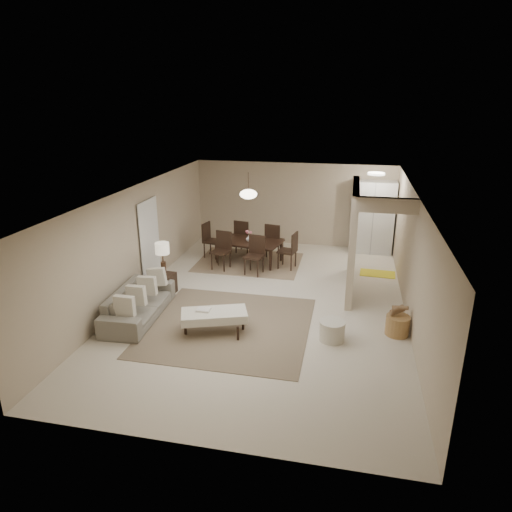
% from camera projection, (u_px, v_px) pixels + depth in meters
% --- Properties ---
extents(floor, '(9.00, 9.00, 0.00)m').
position_uv_depth(floor, '(266.00, 303.00, 10.16)').
color(floor, beige).
rests_on(floor, ground).
extents(ceiling, '(9.00, 9.00, 0.00)m').
position_uv_depth(ceiling, '(266.00, 193.00, 9.33)').
color(ceiling, white).
rests_on(ceiling, back_wall).
extents(back_wall, '(6.00, 0.00, 6.00)m').
position_uv_depth(back_wall, '(294.00, 204.00, 13.90)').
color(back_wall, '#BAA58C').
rests_on(back_wall, floor).
extents(left_wall, '(0.00, 9.00, 9.00)m').
position_uv_depth(left_wall, '(136.00, 242.00, 10.33)').
color(left_wall, '#BAA58C').
rests_on(left_wall, floor).
extents(right_wall, '(0.00, 9.00, 9.00)m').
position_uv_depth(right_wall, '(413.00, 260.00, 9.16)').
color(right_wall, '#BAA58C').
rests_on(right_wall, floor).
extents(partition, '(0.15, 2.50, 2.50)m').
position_uv_depth(partition, '(352.00, 239.00, 10.54)').
color(partition, '#BAA58C').
rests_on(partition, floor).
extents(doorway, '(0.04, 0.90, 2.04)m').
position_uv_depth(doorway, '(149.00, 243.00, 10.96)').
color(doorway, black).
rests_on(doorway, floor).
extents(pantry_cabinet, '(1.20, 0.55, 2.10)m').
position_uv_depth(pantry_cabinet, '(373.00, 217.00, 13.18)').
color(pantry_cabinet, silver).
rests_on(pantry_cabinet, floor).
extents(flush_light, '(0.44, 0.44, 0.05)m').
position_uv_depth(flush_light, '(376.00, 174.00, 11.84)').
color(flush_light, white).
rests_on(flush_light, ceiling).
extents(living_rug, '(3.20, 3.20, 0.01)m').
position_uv_depth(living_rug, '(229.00, 326.00, 9.15)').
color(living_rug, brown).
rests_on(living_rug, floor).
extents(sofa, '(2.20, 0.96, 0.63)m').
position_uv_depth(sofa, '(139.00, 303.00, 9.43)').
color(sofa, slate).
rests_on(sofa, floor).
extents(ottoman_bench, '(1.37, 0.97, 0.45)m').
position_uv_depth(ottoman_bench, '(214.00, 316.00, 8.80)').
color(ottoman_bench, beige).
rests_on(ottoman_bench, living_rug).
extents(side_table, '(0.47, 0.47, 0.49)m').
position_uv_depth(side_table, '(165.00, 284.00, 10.59)').
color(side_table, black).
rests_on(side_table, floor).
extents(table_lamp, '(0.32, 0.32, 0.76)m').
position_uv_depth(table_lamp, '(162.00, 251.00, 10.32)').
color(table_lamp, '#482F1F').
rests_on(table_lamp, side_table).
extents(round_pouf, '(0.49, 0.49, 0.38)m').
position_uv_depth(round_pouf, '(332.00, 331.00, 8.58)').
color(round_pouf, beige).
rests_on(round_pouf, floor).
extents(wicker_basket, '(0.56, 0.56, 0.39)m').
position_uv_depth(wicker_basket, '(397.00, 325.00, 8.78)').
color(wicker_basket, olive).
rests_on(wicker_basket, floor).
extents(dining_rug, '(2.80, 2.10, 0.01)m').
position_uv_depth(dining_rug, '(249.00, 262.00, 12.66)').
color(dining_rug, '#8C7157').
rests_on(dining_rug, floor).
extents(dining_table, '(1.91, 1.30, 0.62)m').
position_uv_depth(dining_table, '(249.00, 252.00, 12.56)').
color(dining_table, black).
rests_on(dining_table, dining_rug).
extents(dining_chairs, '(2.72, 2.17, 1.00)m').
position_uv_depth(dining_chairs, '(249.00, 245.00, 12.50)').
color(dining_chairs, black).
rests_on(dining_chairs, dining_rug).
extents(vase, '(0.19, 0.19, 0.16)m').
position_uv_depth(vase, '(249.00, 238.00, 12.43)').
color(vase, white).
rests_on(vase, dining_table).
extents(yellow_mat, '(0.92, 0.59, 0.01)m').
position_uv_depth(yellow_mat, '(377.00, 274.00, 11.85)').
color(yellow_mat, yellow).
rests_on(yellow_mat, floor).
extents(pendant_light, '(0.46, 0.46, 0.71)m').
position_uv_depth(pendant_light, '(248.00, 194.00, 12.02)').
color(pendant_light, '#482F1F').
rests_on(pendant_light, ceiling).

